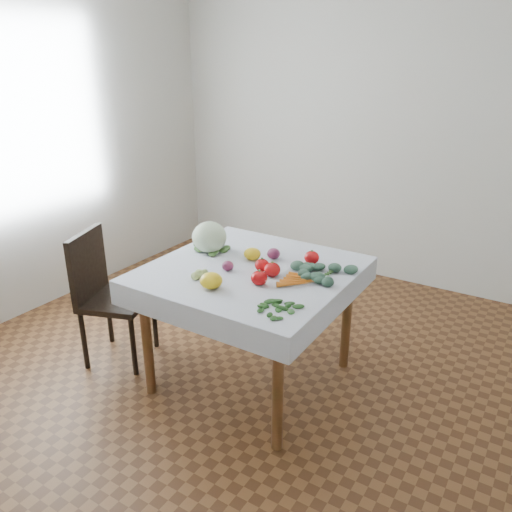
# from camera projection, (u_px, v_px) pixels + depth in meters

# --- Properties ---
(ground) EXTENTS (4.00, 4.00, 0.00)m
(ground) POSITION_uv_depth(u_px,v_px,m) (251.00, 378.00, 3.17)
(ground) COLOR brown
(back_wall) EXTENTS (4.00, 0.04, 2.70)m
(back_wall) POSITION_uv_depth(u_px,v_px,m) (377.00, 126.00, 4.24)
(back_wall) COLOR beige
(back_wall) RESTS_ON ground
(left_wall) EXTENTS (0.04, 4.00, 2.70)m
(left_wall) POSITION_uv_depth(u_px,v_px,m) (22.00, 137.00, 3.66)
(left_wall) COLOR beige
(left_wall) RESTS_ON ground
(table) EXTENTS (1.00, 1.00, 0.75)m
(table) POSITION_uv_depth(u_px,v_px,m) (251.00, 284.00, 2.93)
(table) COLOR brown
(table) RESTS_ON ground
(tablecloth) EXTENTS (1.12, 1.12, 0.01)m
(tablecloth) POSITION_uv_depth(u_px,v_px,m) (251.00, 269.00, 2.89)
(tablecloth) COLOR white
(tablecloth) RESTS_ON table
(chair) EXTENTS (0.51, 0.51, 0.88)m
(chair) POSITION_uv_depth(u_px,v_px,m) (104.00, 288.00, 3.22)
(chair) COLOR black
(chair) RESTS_ON ground
(cabbage) EXTENTS (0.28, 0.28, 0.19)m
(cabbage) POSITION_uv_depth(u_px,v_px,m) (209.00, 237.00, 3.10)
(cabbage) COLOR silver
(cabbage) RESTS_ON tablecloth
(tomato_a) EXTENTS (0.11, 0.11, 0.07)m
(tomato_a) POSITION_uv_depth(u_px,v_px,m) (262.00, 265.00, 2.84)
(tomato_a) COLOR #BA0C0F
(tomato_a) RESTS_ON tablecloth
(tomato_b) EXTENTS (0.11, 0.11, 0.08)m
(tomato_b) POSITION_uv_depth(u_px,v_px,m) (312.00, 258.00, 2.94)
(tomato_b) COLOR #BA0C0F
(tomato_b) RESTS_ON tablecloth
(tomato_c) EXTENTS (0.09, 0.09, 0.08)m
(tomato_c) POSITION_uv_depth(u_px,v_px,m) (259.00, 278.00, 2.66)
(tomato_c) COLOR #BA0C0F
(tomato_c) RESTS_ON tablecloth
(tomato_d) EXTENTS (0.10, 0.10, 0.08)m
(tomato_d) POSITION_uv_depth(u_px,v_px,m) (272.00, 270.00, 2.77)
(tomato_d) COLOR #BA0C0F
(tomato_d) RESTS_ON tablecloth
(heirloom_back) EXTENTS (0.12, 0.12, 0.07)m
(heirloom_back) POSITION_uv_depth(u_px,v_px,m) (252.00, 254.00, 3.00)
(heirloom_back) COLOR yellow
(heirloom_back) RESTS_ON tablecloth
(heirloom_front) EXTENTS (0.12, 0.12, 0.08)m
(heirloom_front) POSITION_uv_depth(u_px,v_px,m) (211.00, 281.00, 2.62)
(heirloom_front) COLOR yellow
(heirloom_front) RESTS_ON tablecloth
(onion_a) EXTENTS (0.09, 0.09, 0.07)m
(onion_a) POSITION_uv_depth(u_px,v_px,m) (274.00, 254.00, 3.01)
(onion_a) COLOR #5D1A3E
(onion_a) RESTS_ON tablecloth
(onion_b) EXTENTS (0.08, 0.08, 0.06)m
(onion_b) POSITION_uv_depth(u_px,v_px,m) (228.00, 266.00, 2.85)
(onion_b) COLOR #5D1A3E
(onion_b) RESTS_ON tablecloth
(tomatillo_cluster) EXTENTS (0.08, 0.11, 0.04)m
(tomatillo_cluster) POSITION_uv_depth(u_px,v_px,m) (195.00, 275.00, 2.74)
(tomatillo_cluster) COLOR #AFC773
(tomatillo_cluster) RESTS_ON tablecloth
(carrot_bunch) EXTENTS (0.19, 0.24, 0.03)m
(carrot_bunch) POSITION_uv_depth(u_px,v_px,m) (301.00, 280.00, 2.70)
(carrot_bunch) COLOR orange
(carrot_bunch) RESTS_ON tablecloth
(kale_bunch) EXTENTS (0.34, 0.26, 0.04)m
(kale_bunch) POSITION_uv_depth(u_px,v_px,m) (321.00, 272.00, 2.78)
(kale_bunch) COLOR #345644
(kale_bunch) RESTS_ON tablecloth
(basil_bunch) EXTENTS (0.25, 0.20, 0.01)m
(basil_bunch) POSITION_uv_depth(u_px,v_px,m) (275.00, 309.00, 2.41)
(basil_bunch) COLOR #1A4A17
(basil_bunch) RESTS_ON tablecloth
(dill_bunch) EXTENTS (0.22, 0.21, 0.02)m
(dill_bunch) POSITION_uv_depth(u_px,v_px,m) (209.00, 247.00, 3.17)
(dill_bunch) COLOR #3F6D32
(dill_bunch) RESTS_ON tablecloth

